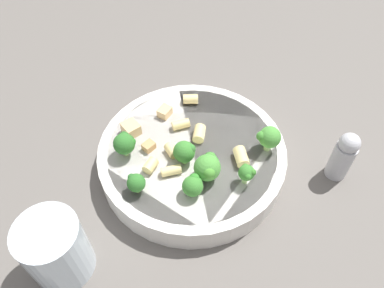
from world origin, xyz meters
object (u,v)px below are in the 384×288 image
object	(u,v)px
rigatoni_5	(171,171)
broccoli_floret_0	(136,183)
broccoli_floret_6	(193,185)
rigatoni_4	(151,167)
broccoli_floret_2	(125,143)
broccoli_floret_4	(247,173)
drinking_glass	(57,252)
broccoli_floret_1	(269,138)
rigatoni_1	(199,133)
rigatoni_6	(191,99)
pasta_bowl	(192,156)
chicken_chunk_0	(163,112)
chicken_chunk_1	(131,129)
broccoli_floret_5	(185,152)
broccoli_floret_3	(208,167)
rigatoni_0	(241,157)
pepper_shaker	(343,156)
rigatoni_2	(172,150)
chicken_chunk_2	(149,146)
rigatoni_3	(181,124)

from	to	relation	value
rigatoni_5	broccoli_floret_0	bearing A→B (deg)	0.25
broccoli_floret_6	rigatoni_4	bearing A→B (deg)	-65.25
broccoli_floret_6	broccoli_floret_0	bearing A→B (deg)	-35.05
broccoli_floret_2	broccoli_floret_4	world-z (taller)	broccoli_floret_2
broccoli_floret_6	drinking_glass	size ratio (longest dim) A/B	0.33
broccoli_floret_1	rigatoni_1	size ratio (longest dim) A/B	1.61
rigatoni_4	rigatoni_6	world-z (taller)	same
broccoli_floret_1	rigatoni_5	bearing A→B (deg)	-14.83
broccoli_floret_2	drinking_glass	size ratio (longest dim) A/B	0.41
pasta_bowl	chicken_chunk_0	size ratio (longest dim) A/B	13.54
chicken_chunk_0	chicken_chunk_1	bearing A→B (deg)	4.58
broccoli_floret_5	chicken_chunk_1	world-z (taller)	broccoli_floret_5
broccoli_floret_3	drinking_glass	bearing A→B (deg)	-1.81
rigatoni_0	pepper_shaker	size ratio (longest dim) A/B	0.33
rigatoni_2	rigatoni_1	bearing A→B (deg)	-174.45
drinking_glass	rigatoni_1	bearing A→B (deg)	-166.17
rigatoni_6	chicken_chunk_0	xyz separation A→B (m)	(0.05, 0.00, -0.00)
chicken_chunk_1	broccoli_floret_6	bearing A→B (deg)	98.58
broccoli_floret_1	rigatoni_5	xyz separation A→B (m)	(0.14, -0.04, -0.02)
broccoli_floret_3	rigatoni_0	distance (m)	0.06
broccoli_floret_0	rigatoni_5	xyz separation A→B (m)	(-0.05, -0.00, -0.01)
chicken_chunk_2	pepper_shaker	xyz separation A→B (m)	(-0.23, 0.16, -0.00)
pepper_shaker	pasta_bowl	bearing A→B (deg)	-36.43
rigatoni_4	drinking_glass	bearing A→B (deg)	16.42
broccoli_floret_0	broccoli_floret_2	distance (m)	0.07
broccoli_floret_2	broccoli_floret_3	size ratio (longest dim) A/B	0.97
rigatoni_3	rigatoni_6	distance (m)	0.06
broccoli_floret_0	rigatoni_1	distance (m)	0.13
broccoli_floret_1	chicken_chunk_1	xyz separation A→B (m)	(0.15, -0.14, -0.02)
broccoli_floret_6	chicken_chunk_2	distance (m)	0.10
rigatoni_0	drinking_glass	world-z (taller)	drinking_glass
broccoli_floret_1	broccoli_floret_6	world-z (taller)	broccoli_floret_1
rigatoni_5	chicken_chunk_1	bearing A→B (deg)	-82.64
broccoli_floret_3	chicken_chunk_2	xyz separation A→B (m)	(0.04, -0.09, -0.02)
chicken_chunk_2	rigatoni_0	bearing A→B (deg)	138.10
pasta_bowl	chicken_chunk_0	distance (m)	0.08
rigatoni_1	rigatoni_2	bearing A→B (deg)	5.55
broccoli_floret_4	rigatoni_4	bearing A→B (deg)	-41.42
broccoli_floret_3	rigatoni_6	world-z (taller)	broccoli_floret_3
broccoli_floret_6	rigatoni_4	xyz separation A→B (m)	(0.03, -0.06, -0.01)
rigatoni_1	rigatoni_4	xyz separation A→B (m)	(0.09, 0.01, -0.00)
rigatoni_4	chicken_chunk_2	xyz separation A→B (m)	(-0.02, -0.04, -0.00)
rigatoni_0	rigatoni_5	bearing A→B (deg)	-19.91
broccoli_floret_4	rigatoni_6	distance (m)	0.17
broccoli_floret_0	rigatoni_3	size ratio (longest dim) A/B	1.20
broccoli_floret_0	chicken_chunk_0	bearing A→B (deg)	-133.70
broccoli_floret_0	chicken_chunk_2	distance (m)	0.07
rigatoni_3	rigatoni_4	distance (m)	0.09
rigatoni_4	chicken_chunk_1	size ratio (longest dim) A/B	0.82
broccoli_floret_3	pepper_shaker	xyz separation A→B (m)	(-0.19, 0.08, -0.02)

